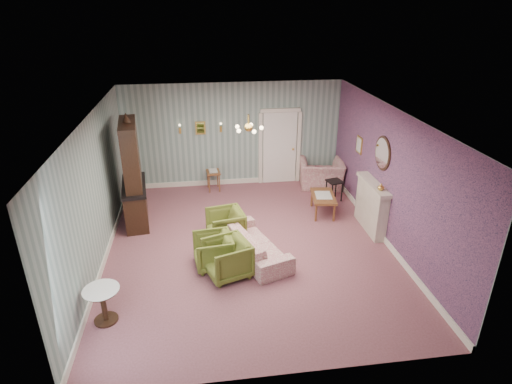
{
  "coord_description": "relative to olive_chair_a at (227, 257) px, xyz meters",
  "views": [
    {
      "loc": [
        -0.94,
        -7.84,
        4.87
      ],
      "look_at": [
        0.2,
        0.4,
        1.1
      ],
      "focal_mm": 29.79,
      "sensor_mm": 36.0,
      "label": 1
    }
  ],
  "objects": [
    {
      "name": "sofa_chintz",
      "position": [
        0.63,
        0.6,
        -0.02
      ],
      "size": [
        1.18,
        2.05,
        0.77
      ],
      "primitive_type": "imported",
      "rotation": [
        0.0,
        0.0,
        1.9
      ],
      "color": "#9E3F55",
      "rests_on": "floor"
    },
    {
      "name": "oval_mirror",
      "position": [
        3.51,
        1.37,
        1.44
      ],
      "size": [
        0.04,
        0.76,
        0.84
      ],
      "primitive_type": null,
      "color": "white",
      "rests_on": "wall_right"
    },
    {
      "name": "olive_chair_b",
      "position": [
        -0.25,
        0.35,
        -0.03
      ],
      "size": [
        0.76,
        0.8,
        0.75
      ],
      "primitive_type": "imported",
      "rotation": [
        0.0,
        0.0,
        -1.46
      ],
      "color": "#5D6623",
      "rests_on": "floor"
    },
    {
      "name": "floor",
      "position": [
        0.55,
        0.97,
        -0.41
      ],
      "size": [
        7.0,
        7.0,
        0.0
      ],
      "primitive_type": "plane",
      "color": "#8C515C",
      "rests_on": "ground"
    },
    {
      "name": "wall_front",
      "position": [
        0.55,
        -2.53,
        1.04
      ],
      "size": [
        6.0,
        0.0,
        6.0
      ],
      "primitive_type": "plane",
      "rotation": [
        -1.57,
        0.0,
        0.0
      ],
      "color": "slate",
      "rests_on": "ground"
    },
    {
      "name": "wingback_chair",
      "position": [
        2.96,
        3.91,
        0.12
      ],
      "size": [
        1.31,
        0.97,
        1.05
      ],
      "primitive_type": "imported",
      "rotation": [
        0.0,
        0.0,
        2.98
      ],
      "color": "#9E3F55",
      "rests_on": "floor"
    },
    {
      "name": "wall_left",
      "position": [
        -2.45,
        0.97,
        1.04
      ],
      "size": [
        0.0,
        7.0,
        7.0
      ],
      "primitive_type": "plane",
      "rotation": [
        1.57,
        0.0,
        1.57
      ],
      "color": "slate",
      "rests_on": "ground"
    },
    {
      "name": "burgundy_cushion",
      "position": [
        2.91,
        3.76,
        0.07
      ],
      "size": [
        0.41,
        0.28,
        0.39
      ],
      "primitive_type": "cube",
      "rotation": [
        0.17,
        0.0,
        -0.35
      ],
      "color": "maroon",
      "rests_on": "wingback_chair"
    },
    {
      "name": "framed_print",
      "position": [
        3.52,
        2.72,
        1.19
      ],
      "size": [
        0.04,
        0.34,
        0.42
      ],
      "primitive_type": null,
      "color": "gold",
      "rests_on": "wall_right"
    },
    {
      "name": "pedestal_table",
      "position": [
        -2.1,
        -1.02,
        -0.09
      ],
      "size": [
        0.59,
        0.59,
        0.64
      ],
      "primitive_type": null,
      "rotation": [
        0.0,
        0.0,
        0.01
      ],
      "color": "black",
      "rests_on": "floor"
    },
    {
      "name": "gilt_mirror_back",
      "position": [
        -0.35,
        4.43,
        1.29
      ],
      "size": [
        0.28,
        0.06,
        0.36
      ],
      "primitive_type": null,
      "color": "gold",
      "rests_on": "wall_back"
    },
    {
      "name": "nesting_table",
      "position": [
        -0.07,
        4.11,
        -0.11
      ],
      "size": [
        0.4,
        0.49,
        0.6
      ],
      "primitive_type": null,
      "rotation": [
        0.0,
        0.0,
        0.08
      ],
      "color": "brown",
      "rests_on": "floor"
    },
    {
      "name": "wall_right_floral",
      "position": [
        3.54,
        0.97,
        1.04
      ],
      "size": [
        0.0,
        7.0,
        7.0
      ],
      "primitive_type": "plane",
      "rotation": [
        1.57,
        0.0,
        -1.57
      ],
      "color": "#B35983",
      "rests_on": "ground"
    },
    {
      "name": "ceiling",
      "position": [
        0.55,
        0.97,
        2.49
      ],
      "size": [
        7.0,
        7.0,
        0.0
      ],
      "primitive_type": "plane",
      "rotation": [
        3.14,
        0.0,
        0.0
      ],
      "color": "white",
      "rests_on": "ground"
    },
    {
      "name": "olive_chair_c",
      "position": [
        0.07,
        1.35,
        -0.02
      ],
      "size": [
        0.83,
        0.87,
        0.77
      ],
      "primitive_type": "imported",
      "rotation": [
        0.0,
        0.0,
        -1.38
      ],
      "color": "#5D6623",
      "rests_on": "floor"
    },
    {
      "name": "coffee_table",
      "position": [
        2.55,
        2.28,
        -0.16
      ],
      "size": [
        0.67,
        1.04,
        0.5
      ],
      "primitive_type": null,
      "rotation": [
        0.0,
        0.0,
        -0.14
      ],
      "color": "brown",
      "rests_on": "floor"
    },
    {
      "name": "wall_back",
      "position": [
        0.55,
        4.47,
        1.04
      ],
      "size": [
        6.0,
        0.0,
        6.0
      ],
      "primitive_type": "plane",
      "rotation": [
        1.57,
        0.0,
        0.0
      ],
      "color": "slate",
      "rests_on": "ground"
    },
    {
      "name": "chandelier",
      "position": [
        0.55,
        0.97,
        2.22
      ],
      "size": [
        0.56,
        0.56,
        0.36
      ],
      "primitive_type": null,
      "color": "gold",
      "rests_on": "ceiling"
    },
    {
      "name": "dresser",
      "position": [
        -1.98,
        2.52,
        0.89
      ],
      "size": [
        0.72,
        1.6,
        2.59
      ],
      "primitive_type": null,
      "rotation": [
        0.0,
        0.0,
        0.12
      ],
      "color": "black",
      "rests_on": "floor"
    },
    {
      "name": "fireplace",
      "position": [
        3.41,
        1.37,
        0.17
      ],
      "size": [
        0.3,
        1.4,
        1.16
      ],
      "primitive_type": null,
      "color": "beige",
      "rests_on": "floor"
    },
    {
      "name": "sconce_left",
      "position": [
        -0.9,
        4.41,
        1.29
      ],
      "size": [
        0.16,
        0.12,
        0.3
      ],
      "primitive_type": null,
      "color": "gold",
      "rests_on": "wall_back"
    },
    {
      "name": "wall_right",
      "position": [
        3.55,
        0.97,
        1.04
      ],
      "size": [
        0.0,
        7.0,
        7.0
      ],
      "primitive_type": "plane",
      "rotation": [
        1.57,
        0.0,
        -1.57
      ],
      "color": "slate",
      "rests_on": "ground"
    },
    {
      "name": "olive_chair_a",
      "position": [
        0.0,
        0.0,
        0.0
      ],
      "size": [
        0.95,
        0.98,
        0.81
      ],
      "primitive_type": "imported",
      "rotation": [
        0.0,
        0.0,
        -1.24
      ],
      "color": "#5D6623",
      "rests_on": "floor"
    },
    {
      "name": "door",
      "position": [
        1.85,
        4.43,
        0.67
      ],
      "size": [
        1.12,
        0.12,
        2.16
      ],
      "primitive_type": null,
      "color": "white",
      "rests_on": "floor"
    },
    {
      "name": "sconce_right",
      "position": [
        0.2,
        4.41,
        1.29
      ],
      "size": [
        0.16,
        0.12,
        0.3
      ],
      "primitive_type": null,
      "color": "gold",
      "rests_on": "wall_back"
    },
    {
      "name": "mantel_vase",
      "position": [
        3.39,
        0.97,
        0.83
      ],
      "size": [
        0.15,
        0.15,
        0.15
      ],
      "primitive_type": "imported",
      "color": "gold",
      "rests_on": "fireplace"
    },
    {
      "name": "side_table_black",
      "position": [
        3.06,
        2.99,
        -0.13
      ],
      "size": [
        0.45,
        0.45,
        0.56
      ],
      "primitive_type": null,
      "rotation": [
        0.0,
        0.0,
        0.24
      ],
      "color": "black",
      "rests_on": "floor"
    }
  ]
}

